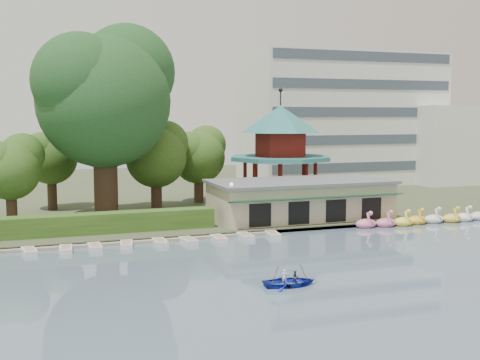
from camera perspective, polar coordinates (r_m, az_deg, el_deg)
name	(u,v)px	position (r m, az deg, el deg)	size (l,w,h in m)	color
ground_plane	(304,287)	(39.18, 6.06, -10.09)	(220.00, 220.00, 0.00)	slate
shore	(149,190)	(88.11, -8.58, -0.91)	(220.00, 70.00, 0.40)	#424930
embankment	(222,235)	(54.82, -1.74, -5.20)	(220.00, 0.60, 0.30)	gray
dock	(86,244)	(52.44, -14.37, -5.94)	(34.00, 1.60, 0.24)	gray
boathouse	(300,199)	(62.35, 5.74, -1.77)	(18.60, 9.39, 3.90)	#B8A88B
pavilion	(280,144)	(71.81, 3.84, 3.39)	(12.40, 12.40, 13.50)	#B8A88B
office_building	(359,123)	(96.28, 11.23, 5.33)	(38.00, 18.00, 20.00)	silver
hedge	(47,226)	(55.30, -17.81, -4.18)	(30.00, 2.00, 1.80)	#36591D
lamp_post	(231,197)	(56.34, -0.82, -1.59)	(0.36, 0.36, 4.28)	black
big_tree	(105,91)	(62.64, -12.66, 8.21)	(14.71, 13.71, 20.04)	#3A281C
small_trees	(84,160)	(66.35, -14.61, 1.83)	(39.30, 16.14, 9.96)	#3A281C
swan_boats	(444,218)	(65.21, 18.77, -3.48)	(22.34, 2.12, 1.92)	pink
moored_rowboats	(96,247)	(51.11, -13.48, -6.17)	(32.71, 2.79, 0.36)	silver
rowboat_with_passengers	(290,278)	(39.33, 4.74, -9.26)	(5.09, 3.82, 2.01)	#16259C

